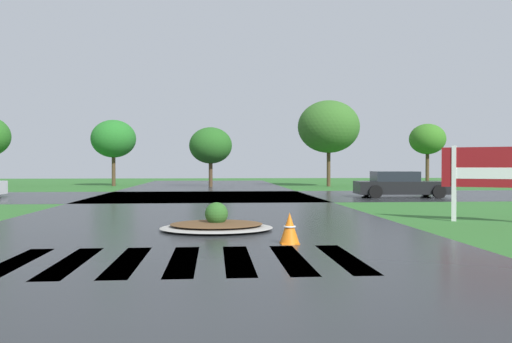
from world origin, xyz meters
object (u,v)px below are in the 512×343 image
at_px(estate_billboard, 500,171).
at_px(median_island, 216,225).
at_px(car_white_sedan, 400,185).
at_px(traffic_cone, 290,229).

distance_m(estate_billboard, median_island, 7.88).
bearing_deg(car_white_sedan, median_island, -122.17).
bearing_deg(median_island, traffic_cone, -58.29).
bearing_deg(car_white_sedan, traffic_cone, -113.38).
distance_m(median_island, traffic_cone, 2.77).
bearing_deg(traffic_cone, estate_billboard, 27.81).
xyz_separation_m(median_island, traffic_cone, (1.45, -2.35, 0.17)).
bearing_deg(estate_billboard, traffic_cone, 57.69).
distance_m(median_island, car_white_sedan, 15.50).
height_order(car_white_sedan, traffic_cone, car_white_sedan).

